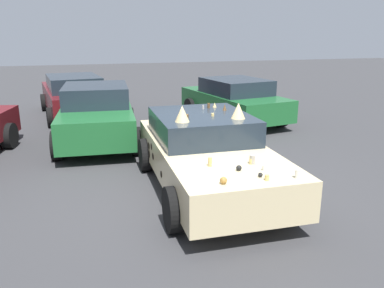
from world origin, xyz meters
TOP-DOWN VIEW (x-y plane):
  - ground_plane at (0.00, 0.00)m, footprint 60.00×60.00m
  - art_car_decorated at (0.09, -0.00)m, footprint 4.38×2.17m
  - parked_sedan_behind_right at (3.83, 1.72)m, footprint 4.03×2.22m
  - parked_sedan_row_back_far at (7.41, 2.29)m, footprint 4.77×2.37m
  - parked_sedan_near_left at (5.15, -2.61)m, footprint 4.31×2.54m

SIDE VIEW (x-z plane):
  - ground_plane at x=0.00m, z-range 0.00..0.00m
  - art_car_decorated at x=0.09m, z-range -0.11..1.50m
  - parked_sedan_near_left at x=5.15m, z-range 0.02..1.39m
  - parked_sedan_row_back_far at x=7.41m, z-range 0.01..1.42m
  - parked_sedan_behind_right at x=3.83m, z-range 0.01..1.49m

